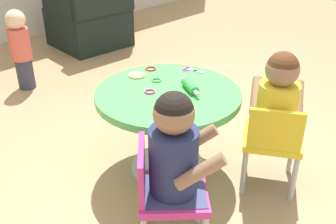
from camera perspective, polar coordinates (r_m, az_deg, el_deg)
name	(u,v)px	position (r m, az deg, el deg)	size (l,w,h in m)	color
ground_plane	(168,168)	(2.42, 0.00, -8.10)	(10.00, 10.00, 0.00)	tan
craft_table	(168,114)	(2.21, 0.00, -0.23)	(0.80, 0.80, 0.52)	silver
child_chair_left	(165,192)	(1.77, -0.38, -11.42)	(0.42, 0.42, 0.54)	#B7B7BC
seated_child_left	(175,149)	(1.64, 1.00, -5.31)	(0.44, 0.43, 0.51)	#3F4772
child_chair_right	(272,140)	(2.18, 14.85, -3.96)	(0.41, 0.41, 0.54)	#B7B7BC
seated_child_right	(278,99)	(2.11, 15.61, 1.81)	(0.43, 0.41, 0.51)	#3F4772
armchair_dark	(91,18)	(4.41, -11.10, 13.18)	(0.76, 0.76, 0.85)	black
toddler_standing	(21,48)	(3.50, -20.55, 8.72)	(0.17, 0.17, 0.67)	#33384C
rolling_pin	(190,86)	(2.15, 3.22, 3.75)	(0.12, 0.21, 0.05)	green
craft_scissors	(191,70)	(2.42, 3.29, 6.13)	(0.08, 0.14, 0.01)	silver
playdough_blob_0	(137,75)	(2.34, -4.55, 5.33)	(0.10, 0.10, 0.01)	#F2CC72
cookie_cutter_0	(151,69)	(2.43, -2.51, 6.28)	(0.07, 0.07, 0.01)	red
cookie_cutter_1	(150,91)	(2.14, -2.64, 2.98)	(0.06, 0.06, 0.01)	#D83FA5
cookie_cutter_2	(156,80)	(2.27, -1.70, 4.63)	(0.06, 0.06, 0.01)	#4CB259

